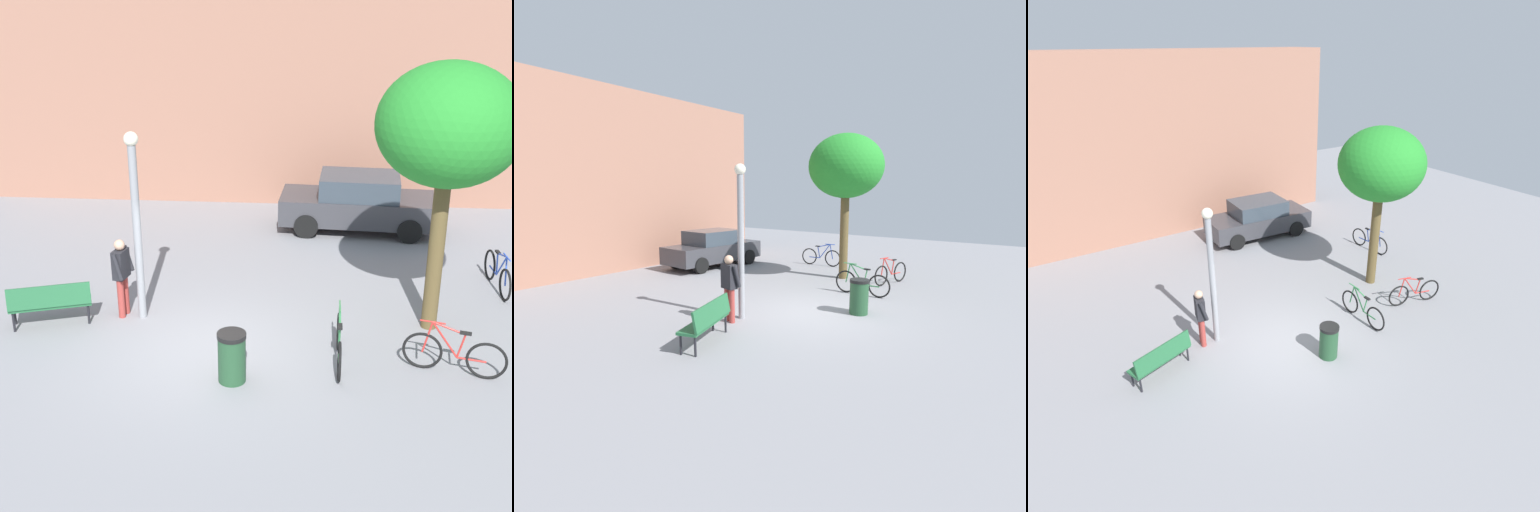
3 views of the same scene
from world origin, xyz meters
The scene contains 11 objects.
ground_plane centered at (0.00, 0.00, 0.00)m, with size 36.00×36.00×0.00m, color gray.
building_facade centered at (0.00, 9.94, 3.57)m, with size 15.77×2.00×7.13m, color #9E6B56.
lamppost centered at (-1.50, 1.22, 2.16)m, with size 0.28×0.28×3.86m.
person_by_lamppost centered at (-1.89, 1.28, 0.97)m, with size 0.37×0.63×1.67m.
park_bench centered at (-3.22, 0.69, 0.55)m, with size 1.67×0.95×0.92m.
plaza_tree centered at (4.31, 1.25, 4.02)m, with size 2.66×2.66×5.20m.
bicycle_green centered at (2.47, -0.30, 0.38)m, with size 0.09×1.81×0.97m.
bicycle_red centered at (4.47, -0.49, 0.38)m, with size 1.76×0.51×0.97m.
bicycle_blue centered at (6.08, 3.16, 0.38)m, with size 0.17×1.81×0.97m.
parked_car_charcoal centered at (3.20, 6.80, 0.77)m, with size 4.31×2.05×1.55m.
trash_bin centered at (0.60, -1.03, 0.47)m, with size 0.51×0.51×0.93m.
Camera 2 is at (-9.01, -5.19, 3.22)m, focal length 28.18 mm.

